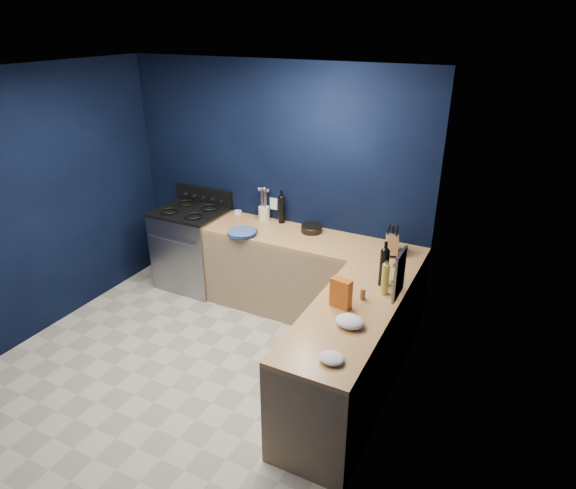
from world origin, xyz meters
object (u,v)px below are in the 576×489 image
Objects in this scene: gas_range at (193,249)px; crouton_bag at (341,293)px; utensil_crock at (264,213)px; plate_stack at (242,233)px; knife_block at (392,244)px.

crouton_bag is (2.27, -1.08, 0.56)m from gas_range.
utensil_crock reaches higher than gas_range.
crouton_bag is (1.44, -0.86, 0.10)m from plate_stack.
plate_stack is 1.55× the size of knife_block.
crouton_bag reaches higher than utensil_crock.
gas_range is 5.93× the size of utensil_crock.
utensil_crock is at bearing 89.10° from plate_stack.
knife_block is at bearing 95.34° from crouton_bag.
knife_block reaches higher than plate_stack.
plate_stack is (0.84, -0.22, 0.46)m from gas_range.
utensil_crock is (0.01, 0.46, 0.06)m from plate_stack.
gas_range is 1.02m from utensil_crock.
knife_block reaches higher than gas_range.
crouton_bag is at bearing -42.77° from utensil_crock.
utensil_crock reaches higher than plate_stack.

